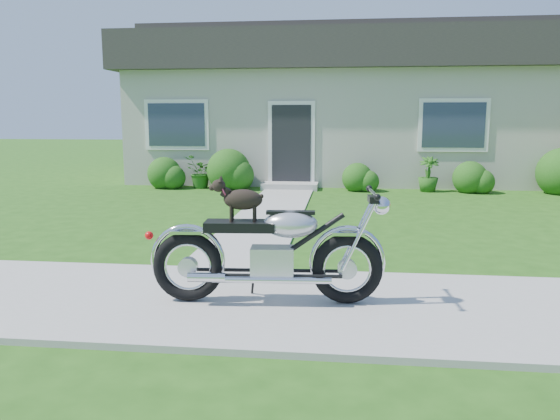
# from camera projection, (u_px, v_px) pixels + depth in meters

# --- Properties ---
(ground) EXTENTS (80.00, 80.00, 0.00)m
(ground) POSITION_uv_depth(u_px,v_px,m) (359.00, 308.00, 5.14)
(ground) COLOR #235114
(ground) RESTS_ON ground
(sidewalk) EXTENTS (24.00, 2.20, 0.04)m
(sidewalk) POSITION_uv_depth(u_px,v_px,m) (359.00, 305.00, 5.14)
(sidewalk) COLOR #9E9B93
(sidewalk) RESTS_ON ground
(walkway) EXTENTS (1.20, 8.00, 0.03)m
(walkway) POSITION_uv_depth(u_px,v_px,m) (271.00, 213.00, 10.21)
(walkway) COLOR #9E9B93
(walkway) RESTS_ON ground
(house) EXTENTS (12.60, 7.03, 4.50)m
(house) POSITION_uv_depth(u_px,v_px,m) (350.00, 105.00, 16.53)
(house) COLOR #B2ABA0
(house) RESTS_ON ground
(shrub_row) EXTENTS (10.70, 1.18, 1.18)m
(shrub_row) POSITION_uv_depth(u_px,v_px,m) (374.00, 173.00, 13.33)
(shrub_row) COLOR #225215
(shrub_row) RESTS_ON ground
(potted_plant_left) EXTENTS (0.87, 0.92, 0.83)m
(potted_plant_left) POSITION_uv_depth(u_px,v_px,m) (200.00, 172.00, 13.88)
(potted_plant_left) COLOR #235A18
(potted_plant_left) RESTS_ON ground
(potted_plant_right) EXTENTS (0.49, 0.49, 0.85)m
(potted_plant_right) POSITION_uv_depth(u_px,v_px,m) (428.00, 174.00, 13.23)
(potted_plant_right) COLOR #255B19
(potted_plant_right) RESTS_ON ground
(motorcycle_with_dog) EXTENTS (2.22, 0.60, 1.17)m
(motorcycle_with_dog) POSITION_uv_depth(u_px,v_px,m) (271.00, 250.00, 5.09)
(motorcycle_with_dog) COLOR black
(motorcycle_with_dog) RESTS_ON sidewalk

